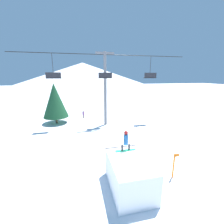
% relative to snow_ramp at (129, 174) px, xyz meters
% --- Properties ---
extents(ground_plane, '(220.00, 220.00, 0.00)m').
position_rel_snow_ramp_xyz_m(ground_plane, '(0.64, 0.45, -0.97)').
color(ground_plane, white).
extents(mountain_ridge, '(84.78, 84.78, 14.14)m').
position_rel_snow_ramp_xyz_m(mountain_ridge, '(0.64, 86.08, 6.09)').
color(mountain_ridge, silver).
rests_on(mountain_ridge, ground_plane).
extents(snow_ramp, '(2.33, 3.56, 1.95)m').
position_rel_snow_ramp_xyz_m(snow_ramp, '(0.00, 0.00, 0.00)').
color(snow_ramp, white).
rests_on(snow_ramp, ground_plane).
extents(snowboarder, '(1.39, 0.29, 1.40)m').
position_rel_snow_ramp_xyz_m(snowboarder, '(0.11, 1.14, 1.68)').
color(snowboarder, '#1E9E6B').
rests_on(snowboarder, snow_ramp).
extents(chairlift, '(22.82, 0.44, 9.85)m').
position_rel_snow_ramp_xyz_m(chairlift, '(0.84, 12.58, 4.99)').
color(chairlift, slate).
rests_on(chairlift, ground_plane).
extents(pine_tree_near, '(3.52, 3.52, 5.81)m').
position_rel_snow_ramp_xyz_m(pine_tree_near, '(-6.08, 14.92, 2.39)').
color(pine_tree_near, '#4C3823').
rests_on(pine_tree_near, ground_plane).
extents(trail_marker, '(0.41, 0.10, 1.78)m').
position_rel_snow_ramp_xyz_m(trail_marker, '(3.27, 0.28, -0.02)').
color(trail_marker, orange).
rests_on(trail_marker, ground_plane).
extents(distant_skier, '(0.24, 0.24, 1.23)m').
position_rel_snow_ramp_xyz_m(distant_skier, '(-2.14, 16.66, -0.31)').
color(distant_skier, black).
rests_on(distant_skier, ground_plane).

